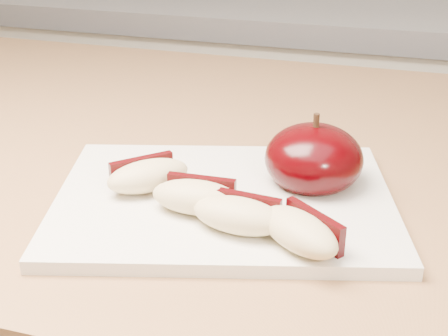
# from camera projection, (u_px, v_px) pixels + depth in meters

# --- Properties ---
(back_cabinet) EXTENTS (2.40, 0.62, 0.94)m
(back_cabinet) POSITION_uv_depth(u_px,v_px,m) (358.00, 205.00, 1.41)
(back_cabinet) COLOR silver
(back_cabinet) RESTS_ON ground
(cutting_board) EXTENTS (0.32, 0.27, 0.01)m
(cutting_board) POSITION_uv_depth(u_px,v_px,m) (224.00, 201.00, 0.52)
(cutting_board) COLOR silver
(cutting_board) RESTS_ON island_counter
(apple_half) EXTENTS (0.09, 0.09, 0.07)m
(apple_half) POSITION_uv_depth(u_px,v_px,m) (314.00, 159.00, 0.53)
(apple_half) COLOR black
(apple_half) RESTS_ON cutting_board
(apple_wedge_a) EXTENTS (0.08, 0.07, 0.03)m
(apple_wedge_a) POSITION_uv_depth(u_px,v_px,m) (147.00, 175.00, 0.52)
(apple_wedge_a) COLOR #CCB681
(apple_wedge_a) RESTS_ON cutting_board
(apple_wedge_b) EXTENTS (0.07, 0.04, 0.03)m
(apple_wedge_b) POSITION_uv_depth(u_px,v_px,m) (197.00, 196.00, 0.49)
(apple_wedge_b) COLOR #CCB681
(apple_wedge_b) RESTS_ON cutting_board
(apple_wedge_c) EXTENTS (0.07, 0.04, 0.03)m
(apple_wedge_c) POSITION_uv_depth(u_px,v_px,m) (239.00, 215.00, 0.46)
(apple_wedge_c) COLOR #CCB681
(apple_wedge_c) RESTS_ON cutting_board
(apple_wedge_d) EXTENTS (0.08, 0.07, 0.03)m
(apple_wedge_d) POSITION_uv_depth(u_px,v_px,m) (301.00, 231.00, 0.44)
(apple_wedge_d) COLOR #CCB681
(apple_wedge_d) RESTS_ON cutting_board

